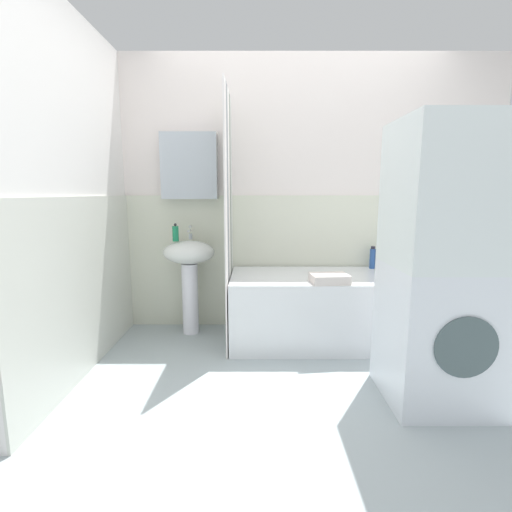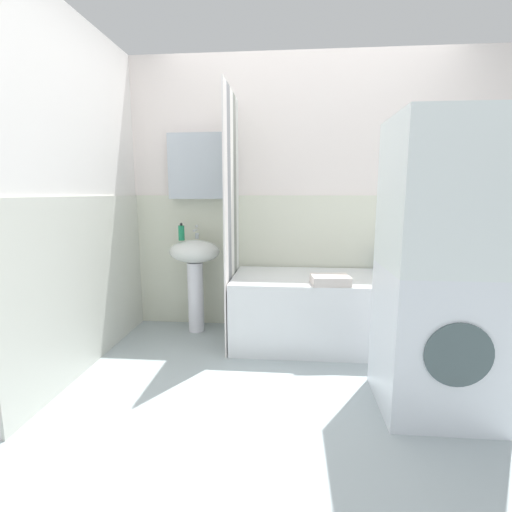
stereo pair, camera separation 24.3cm
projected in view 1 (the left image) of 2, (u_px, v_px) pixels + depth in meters
The scene contains 13 objects.
ground_plane at pixel (318, 397), 2.32m from camera, with size 4.80×5.60×0.04m, color #AAB7BB.
wall_back_tiled at pixel (293, 202), 3.38m from camera, with size 3.60×0.18×2.40m.
wall_left_tiled at pixel (77, 209), 2.48m from camera, with size 0.07×1.81×2.40m.
sink at pixel (190, 266), 3.24m from camera, with size 0.44×0.34×0.82m.
faucet at pixel (191, 233), 3.27m from camera, with size 0.03×0.12×0.12m.
soap_dispenser at pixel (177, 233), 3.15m from camera, with size 0.05×0.05×0.15m.
bathtub at pixel (328, 308), 3.11m from camera, with size 1.58×0.74×0.56m, color white.
shower_curtain at pixel (230, 221), 2.99m from camera, with size 0.01×0.74×2.00m.
lotion_bottle at pixel (400, 258), 3.35m from camera, with size 0.04×0.04×0.20m.
shampoo_bottle at pixel (389, 259), 3.36m from camera, with size 0.05×0.05×0.17m.
body_wash_bottle at pixel (374, 258), 3.32m from camera, with size 0.05×0.05×0.20m.
towel_folded at pixel (330, 279), 2.80m from camera, with size 0.27×0.20×0.07m, color silver.
washer_dryer_stack at pixel (445, 266), 2.14m from camera, with size 0.60×0.59×1.62m.
Camera 1 is at (-0.38, -2.14, 1.22)m, focal length 26.37 mm.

